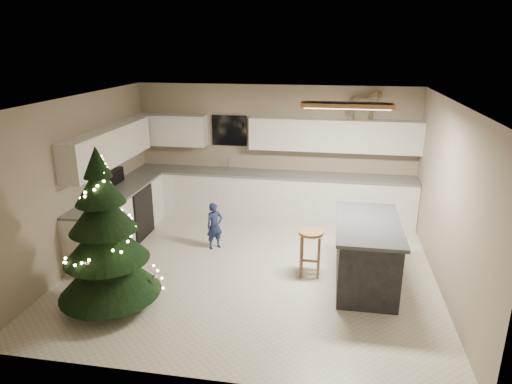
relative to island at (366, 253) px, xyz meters
The scene contains 8 objects.
ground_plane 1.76m from the island, behind, with size 5.50×5.50×0.00m, color beige.
room_shell 2.10m from the island, behind, with size 5.52×5.02×2.61m.
cabinetry 3.17m from the island, 145.56° to the left, with size 5.50×3.20×2.00m.
island is the anchor object (origin of this frame).
bar_stool 0.82m from the island, behind, with size 0.37×0.37×0.70m.
christmas_tree 3.59m from the island, 160.37° to the right, with size 1.37×1.32×2.18m.
toddler 2.59m from the island, 162.02° to the left, with size 0.29×0.19×0.80m, color #11143B.
rocking_horse 3.06m from the island, 90.96° to the left, with size 0.64×0.29×0.56m.
Camera 1 is at (1.14, -6.28, 3.36)m, focal length 32.00 mm.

